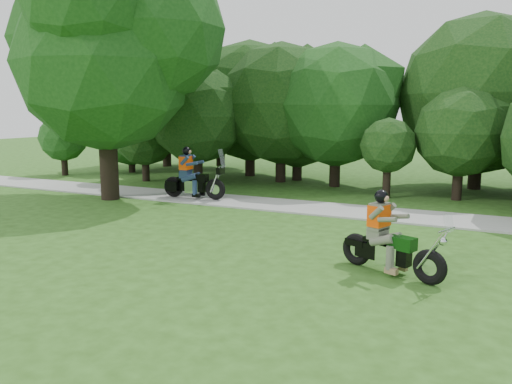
% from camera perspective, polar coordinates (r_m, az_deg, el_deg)
% --- Properties ---
extents(ground, '(100.00, 100.00, 0.00)m').
position_cam_1_polar(ground, '(9.05, 7.42, -12.45)').
color(ground, '#2A4E16').
rests_on(ground, ground).
extents(walkway, '(60.00, 2.20, 0.06)m').
position_cam_1_polar(walkway, '(16.56, 16.06, -2.60)').
color(walkway, gray).
rests_on(walkway, ground).
extents(tree_line, '(39.13, 11.77, 7.37)m').
position_cam_1_polar(tree_line, '(22.41, 19.82, 9.23)').
color(tree_line, black).
rests_on(tree_line, ground).
extents(big_tree_west, '(8.64, 6.56, 9.96)m').
position_cam_1_polar(big_tree_west, '(19.95, -16.45, 15.90)').
color(big_tree_west, black).
rests_on(big_tree_west, ground).
extents(chopper_motorcycle, '(2.35, 1.28, 1.74)m').
position_cam_1_polar(chopper_motorcycle, '(10.69, 14.70, -5.65)').
color(chopper_motorcycle, black).
rests_on(chopper_motorcycle, ground).
extents(touring_motorcycle, '(2.56, 0.87, 1.95)m').
position_cam_1_polar(touring_motorcycle, '(18.91, -7.52, 1.41)').
color(touring_motorcycle, black).
rests_on(touring_motorcycle, walkway).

